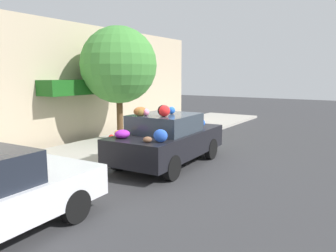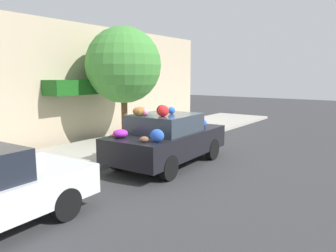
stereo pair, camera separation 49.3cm
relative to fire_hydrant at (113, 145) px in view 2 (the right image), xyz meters
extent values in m
plane|color=#38383A|center=(0.62, -1.57, -0.48)|extent=(60.00, 60.00, 0.00)
cube|color=#B2ADA3|center=(0.62, 1.13, -0.41)|extent=(24.00, 3.20, 0.13)
cube|color=#C6B293|center=(0.62, 3.38, 1.84)|extent=(18.00, 0.30, 4.62)
cube|color=#195919|center=(1.28, 2.78, 1.70)|extent=(3.07, 0.90, 0.55)
cylinder|color=brown|center=(2.25, 1.63, 0.58)|extent=(0.24, 0.24, 1.85)
sphere|color=#47933D|center=(2.25, 1.63, 2.52)|extent=(2.89, 2.89, 2.89)
cylinder|color=red|center=(0.00, 0.00, -0.07)|extent=(0.20, 0.20, 0.55)
sphere|color=red|center=(0.00, 0.00, 0.26)|extent=(0.18, 0.18, 0.18)
cube|color=black|center=(0.62, -1.65, 0.19)|extent=(4.06, 2.00, 0.67)
cube|color=#333D47|center=(0.46, -1.66, 0.78)|extent=(1.86, 1.68, 0.52)
cylinder|color=black|center=(1.81, -0.76, -0.15)|extent=(0.66, 0.21, 0.65)
cylinder|color=black|center=(1.89, -2.44, -0.15)|extent=(0.66, 0.21, 0.65)
cylinder|color=black|center=(-0.65, -0.87, -0.15)|extent=(0.66, 0.21, 0.65)
cylinder|color=black|center=(-0.58, -2.55, -0.15)|extent=(0.66, 0.21, 0.65)
ellipsoid|color=orange|center=(-0.87, -1.04, 0.61)|extent=(0.31, 0.27, 0.19)
ellipsoid|color=yellow|center=(1.61, -1.20, 0.60)|extent=(0.27, 0.27, 0.16)
sphere|color=orange|center=(-0.18, -1.26, 1.14)|extent=(0.22, 0.22, 0.20)
sphere|color=red|center=(0.03, -1.92, 1.19)|extent=(0.43, 0.43, 0.31)
ellipsoid|color=brown|center=(-1.01, -2.12, 0.59)|extent=(0.27, 0.28, 0.15)
sphere|color=blue|center=(0.63, -1.77, 1.14)|extent=(0.26, 0.26, 0.21)
ellipsoid|color=purple|center=(-0.92, -1.24, 0.63)|extent=(0.51, 0.49, 0.22)
ellipsoid|color=pink|center=(-0.12, -1.41, 1.14)|extent=(0.34, 0.34, 0.20)
ellipsoid|color=blue|center=(-0.81, -2.36, 0.68)|extent=(0.36, 0.42, 0.32)
ellipsoid|color=orange|center=(1.82, -1.59, 0.57)|extent=(0.18, 0.16, 0.10)
ellipsoid|color=#935628|center=(-0.22, -1.30, 1.16)|extent=(0.47, 0.42, 0.25)
ellipsoid|color=purple|center=(1.67, -2.12, 0.63)|extent=(0.23, 0.23, 0.22)
ellipsoid|color=pink|center=(2.20, -1.93, 0.64)|extent=(0.30, 0.30, 0.24)
sphere|color=blue|center=(1.82, -2.11, 0.65)|extent=(0.28, 0.28, 0.26)
sphere|color=brown|center=(-0.27, -1.32, 1.15)|extent=(0.22, 0.22, 0.22)
ellipsoid|color=black|center=(2.26, -1.53, 0.59)|extent=(0.22, 0.17, 0.15)
sphere|color=black|center=(0.06, -1.86, 1.19)|extent=(0.40, 0.40, 0.31)
cylinder|color=black|center=(-3.61, -0.69, -0.17)|extent=(0.62, 0.21, 0.61)
cylinder|color=black|center=(-3.53, -2.37, -0.17)|extent=(0.62, 0.21, 0.61)
camera|label=1|loc=(-7.28, -6.78, 2.14)|focal=35.00mm
camera|label=2|loc=(-7.00, -7.18, 2.14)|focal=35.00mm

